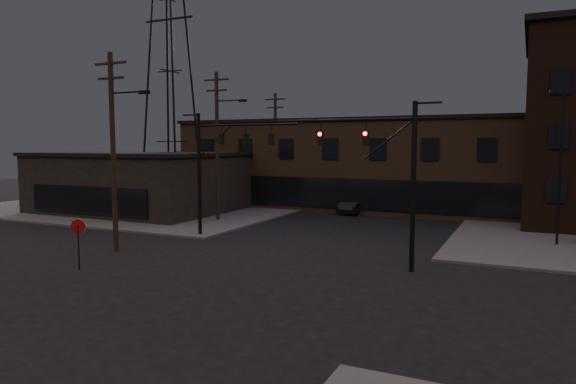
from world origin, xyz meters
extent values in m
plane|color=black|center=(0.00, 0.00, 0.00)|extent=(140.00, 140.00, 0.00)
cube|color=#474744|center=(-22.00, 22.00, 0.07)|extent=(30.00, 30.00, 0.15)
cube|color=brown|center=(0.00, 28.00, 4.00)|extent=(40.00, 12.00, 8.00)
cube|color=black|center=(-20.00, 16.00, 2.50)|extent=(16.00, 12.00, 5.00)
cylinder|color=black|center=(6.50, 4.50, 4.00)|extent=(0.24, 0.24, 8.00)
cylinder|color=black|center=(3.00, 4.50, 7.20)|extent=(7.00, 0.14, 0.14)
cube|color=#FF140C|center=(4.17, 4.50, 6.30)|extent=(0.28, 0.22, 0.70)
cube|color=#FF140C|center=(1.83, 4.50, 6.30)|extent=(0.28, 0.22, 0.70)
cylinder|color=black|center=(-8.00, 8.00, 4.00)|extent=(0.24, 0.24, 8.00)
cylinder|color=black|center=(-4.50, 8.00, 7.20)|extent=(7.00, 0.14, 0.14)
cube|color=black|center=(-6.25, 8.00, 6.30)|extent=(0.28, 0.22, 0.70)
cube|color=black|center=(-4.50, 8.00, 6.30)|extent=(0.28, 0.22, 0.70)
cube|color=black|center=(-2.75, 8.00, 6.30)|extent=(0.28, 0.22, 0.70)
cylinder|color=black|center=(-8.00, -2.00, 1.10)|extent=(0.06, 0.06, 2.20)
cylinder|color=maroon|center=(-8.00, -1.98, 2.10)|extent=(0.72, 0.33, 0.76)
cylinder|color=black|center=(-9.50, 2.00, 5.50)|extent=(0.28, 0.28, 11.00)
cube|color=black|center=(-9.50, 2.00, 10.40)|extent=(2.20, 0.12, 0.12)
cube|color=black|center=(-9.50, 2.00, 9.60)|extent=(1.80, 0.12, 0.12)
cube|color=black|center=(-7.20, 2.00, 8.75)|extent=(0.60, 0.25, 0.18)
cylinder|color=black|center=(-10.50, 14.00, 5.75)|extent=(0.28, 0.28, 11.50)
cube|color=black|center=(-10.50, 14.00, 10.90)|extent=(2.20, 0.12, 0.12)
cube|color=black|center=(-10.50, 14.00, 10.10)|extent=(1.80, 0.12, 0.12)
cube|color=black|center=(-8.20, 14.00, 9.25)|extent=(0.60, 0.25, 0.18)
cylinder|color=black|center=(-11.50, 26.00, 5.50)|extent=(0.28, 0.28, 11.00)
cube|color=black|center=(-11.50, 26.00, 10.40)|extent=(2.20, 0.12, 0.12)
cube|color=black|center=(-11.50, 26.00, 9.60)|extent=(1.80, 0.12, 0.12)
cylinder|color=black|center=(13.00, 14.00, 4.50)|extent=(0.14, 0.14, 9.00)
cube|color=black|center=(12.50, 14.00, 9.05)|extent=(0.50, 0.28, 0.18)
cube|color=black|center=(13.50, 14.00, 9.05)|extent=(0.50, 0.28, 0.18)
imported|color=#B4B4B6|center=(12.79, 23.11, 0.88)|extent=(5.19, 2.53, 1.46)
imported|color=black|center=(-2.19, 23.26, 0.79)|extent=(2.17, 4.95, 1.58)
camera|label=1|loc=(11.38, -19.58, 6.03)|focal=32.00mm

